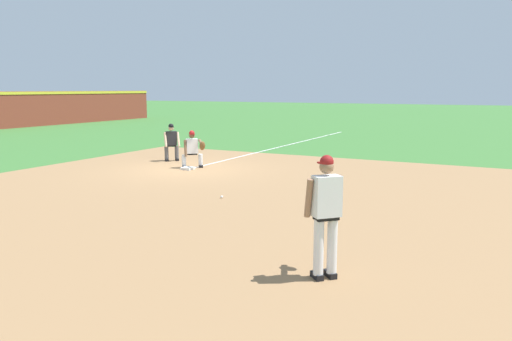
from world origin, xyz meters
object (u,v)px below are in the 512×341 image
baseball (222,197)px  first_baseman (193,148)px  first_base_bag (188,168)px  pitcher (326,209)px  umpire (171,141)px

baseball → first_baseman: (3.79, 3.50, 0.69)m
first_base_bag → first_baseman: first_baseman is taller
pitcher → umpire: pitcher is taller
pitcher → first_baseman: (7.77, 7.73, -0.33)m
first_baseman → umpire: size_ratio=0.92×
baseball → pitcher: size_ratio=0.04×
first_baseman → umpire: umpire is taller
first_base_bag → umpire: (1.47, 1.79, 0.75)m
pitcher → first_baseman: 10.96m
pitcher → first_baseman: size_ratio=1.39×
baseball → first_baseman: first_baseman is taller
first_baseman → pitcher: bearing=-135.1°
first_base_bag → first_baseman: 0.79m
baseball → pitcher: 5.90m
umpire → baseball: bearing=-132.8°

